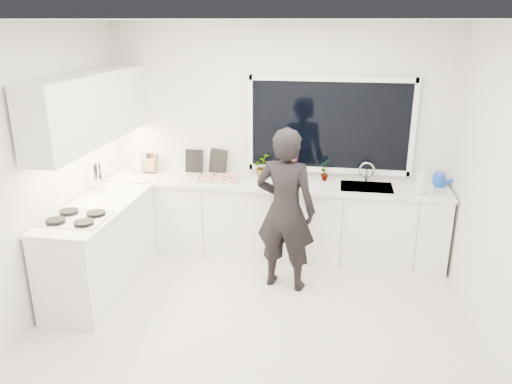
# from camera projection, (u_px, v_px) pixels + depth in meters

# --- Properties ---
(floor) EXTENTS (4.00, 3.50, 0.02)m
(floor) POSITION_uv_depth(u_px,v_px,m) (253.00, 321.00, 4.74)
(floor) COLOR beige
(floor) RESTS_ON ground
(wall_back) EXTENTS (4.00, 0.02, 2.70)m
(wall_back) POSITION_uv_depth(u_px,v_px,m) (278.00, 140.00, 5.94)
(wall_back) COLOR white
(wall_back) RESTS_ON ground
(wall_left) EXTENTS (0.02, 3.50, 2.70)m
(wall_left) POSITION_uv_depth(u_px,v_px,m) (39.00, 174.00, 4.61)
(wall_left) COLOR white
(wall_left) RESTS_ON ground
(wall_right) EXTENTS (0.02, 3.50, 2.70)m
(wall_right) POSITION_uv_depth(u_px,v_px,m) (500.00, 198.00, 3.98)
(wall_right) COLOR white
(wall_right) RESTS_ON ground
(ceiling) EXTENTS (4.00, 3.50, 0.02)m
(ceiling) POSITION_uv_depth(u_px,v_px,m) (252.00, 18.00, 3.85)
(ceiling) COLOR white
(ceiling) RESTS_ON wall_back
(window) EXTENTS (1.80, 0.02, 1.00)m
(window) POSITION_uv_depth(u_px,v_px,m) (330.00, 125.00, 5.74)
(window) COLOR black
(window) RESTS_ON wall_back
(base_cabinets_back) EXTENTS (3.92, 0.58, 0.88)m
(base_cabinets_back) POSITION_uv_depth(u_px,v_px,m) (274.00, 220.00, 5.94)
(base_cabinets_back) COLOR white
(base_cabinets_back) RESTS_ON floor
(base_cabinets_left) EXTENTS (0.58, 1.60, 0.88)m
(base_cabinets_left) POSITION_uv_depth(u_px,v_px,m) (101.00, 249.00, 5.18)
(base_cabinets_left) COLOR white
(base_cabinets_left) RESTS_ON floor
(countertop_back) EXTENTS (3.94, 0.62, 0.04)m
(countertop_back) POSITION_uv_depth(u_px,v_px,m) (274.00, 184.00, 5.78)
(countertop_back) COLOR silver
(countertop_back) RESTS_ON base_cabinets_back
(countertop_left) EXTENTS (0.62, 1.60, 0.04)m
(countertop_left) POSITION_uv_depth(u_px,v_px,m) (96.00, 208.00, 5.03)
(countertop_left) COLOR silver
(countertop_left) RESTS_ON base_cabinets_left
(upper_cabinets) EXTENTS (0.34, 2.10, 0.70)m
(upper_cabinets) POSITION_uv_depth(u_px,v_px,m) (91.00, 108.00, 5.07)
(upper_cabinets) COLOR white
(upper_cabinets) RESTS_ON wall_left
(sink) EXTENTS (0.58, 0.42, 0.14)m
(sink) POSITION_uv_depth(u_px,v_px,m) (366.00, 191.00, 5.64)
(sink) COLOR silver
(sink) RESTS_ON countertop_back
(faucet) EXTENTS (0.03, 0.03, 0.22)m
(faucet) POSITION_uv_depth(u_px,v_px,m) (367.00, 172.00, 5.77)
(faucet) COLOR silver
(faucet) RESTS_ON countertop_back
(stovetop) EXTENTS (0.56, 0.48, 0.03)m
(stovetop) POSITION_uv_depth(u_px,v_px,m) (76.00, 218.00, 4.70)
(stovetop) COLOR black
(stovetop) RESTS_ON countertop_left
(person) EXTENTS (0.69, 0.52, 1.72)m
(person) POSITION_uv_depth(u_px,v_px,m) (285.00, 210.00, 5.09)
(person) COLOR black
(person) RESTS_ON floor
(pizza_tray) EXTENTS (0.51, 0.40, 0.03)m
(pizza_tray) POSITION_uv_depth(u_px,v_px,m) (219.00, 179.00, 5.86)
(pizza_tray) COLOR silver
(pizza_tray) RESTS_ON countertop_back
(pizza) EXTENTS (0.47, 0.35, 0.01)m
(pizza) POSITION_uv_depth(u_px,v_px,m) (219.00, 177.00, 5.85)
(pizza) COLOR #AD1817
(pizza) RESTS_ON pizza_tray
(watering_can) EXTENTS (0.16, 0.16, 0.13)m
(watering_can) POSITION_uv_depth(u_px,v_px,m) (439.00, 181.00, 5.62)
(watering_can) COLOR blue
(watering_can) RESTS_ON countertop_back
(paper_towel_roll) EXTENTS (0.11, 0.11, 0.26)m
(paper_towel_roll) POSITION_uv_depth(u_px,v_px,m) (139.00, 162.00, 6.11)
(paper_towel_roll) COLOR silver
(paper_towel_roll) RESTS_ON countertop_back
(knife_block) EXTENTS (0.14, 0.12, 0.22)m
(knife_block) POSITION_uv_depth(u_px,v_px,m) (152.00, 164.00, 6.13)
(knife_block) COLOR #936744
(knife_block) RESTS_ON countertop_back
(utensil_crock) EXTENTS (0.14, 0.14, 0.16)m
(utensil_crock) POSITION_uv_depth(u_px,v_px,m) (99.00, 184.00, 5.45)
(utensil_crock) COLOR silver
(utensil_crock) RESTS_ON countertop_left
(picture_frame_large) EXTENTS (0.22, 0.02, 0.28)m
(picture_frame_large) POSITION_uv_depth(u_px,v_px,m) (194.00, 161.00, 6.13)
(picture_frame_large) COLOR black
(picture_frame_large) RESTS_ON countertop_back
(picture_frame_small) EXTENTS (0.24, 0.12, 0.30)m
(picture_frame_small) POSITION_uv_depth(u_px,v_px,m) (218.00, 161.00, 6.08)
(picture_frame_small) COLOR black
(picture_frame_small) RESTS_ON countertop_back
(herb_plants) EXTENTS (0.97, 0.31, 0.27)m
(herb_plants) POSITION_uv_depth(u_px,v_px,m) (280.00, 167.00, 5.89)
(herb_plants) COLOR #26662D
(herb_plants) RESTS_ON countertop_back
(soap_bottles) EXTENTS (0.21, 0.17, 0.32)m
(soap_bottles) POSITION_uv_depth(u_px,v_px,m) (423.00, 181.00, 5.34)
(soap_bottles) COLOR #D8BF66
(soap_bottles) RESTS_ON countertop_back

